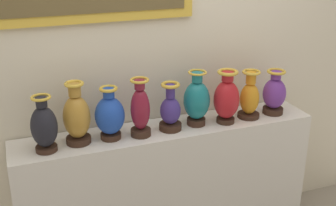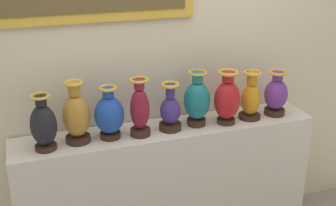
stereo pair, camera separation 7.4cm
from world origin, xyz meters
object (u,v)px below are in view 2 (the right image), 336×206
at_px(vase_indigo, 170,111).
at_px(vase_crimson, 227,99).
at_px(vase_onyx, 44,125).
at_px(vase_burgundy, 140,110).
at_px(vase_teal, 197,101).
at_px(vase_sapphire, 109,115).
at_px(vase_ochre, 76,116).
at_px(vase_amber, 251,99).
at_px(vase_violet, 276,95).

xyz_separation_m(vase_indigo, vase_crimson, (0.40, -0.03, 0.04)).
bearing_deg(vase_onyx, vase_crimson, -0.09).
xyz_separation_m(vase_burgundy, vase_teal, (0.41, 0.03, -0.00)).
distance_m(vase_burgundy, vase_indigo, 0.22).
height_order(vase_sapphire, vase_crimson, vase_crimson).
distance_m(vase_burgundy, vase_teal, 0.41).
xyz_separation_m(vase_ochre, vase_sapphire, (0.20, -0.01, -0.02)).
relative_size(vase_onyx, vase_amber, 1.03).
relative_size(vase_indigo, vase_violet, 1.00).
bearing_deg(vase_crimson, vase_indigo, 176.32).
distance_m(vase_onyx, vase_amber, 1.40).
height_order(vase_onyx, vase_ochre, vase_ochre).
bearing_deg(vase_ochre, vase_violet, -0.78).
relative_size(vase_ochre, vase_sapphire, 1.15).
distance_m(vase_ochre, vase_indigo, 0.61).
height_order(vase_ochre, vase_crimson, vase_ochre).
bearing_deg(vase_violet, vase_teal, 178.59).
bearing_deg(vase_crimson, vase_amber, 6.60).
height_order(vase_teal, vase_crimson, vase_teal).
distance_m(vase_sapphire, vase_indigo, 0.41).
bearing_deg(vase_burgundy, vase_onyx, -179.46).
height_order(vase_sapphire, vase_burgundy, vase_burgundy).
height_order(vase_onyx, vase_burgundy, vase_burgundy).
height_order(vase_sapphire, vase_amber, vase_sapphire).
bearing_deg(vase_teal, vase_burgundy, -175.60).
height_order(vase_ochre, vase_amber, vase_ochre).
height_order(vase_amber, vase_violet, vase_amber).
height_order(vase_ochre, vase_sapphire, vase_ochre).
xyz_separation_m(vase_indigo, vase_amber, (0.59, -0.00, 0.01)).
bearing_deg(vase_teal, vase_indigo, -176.16).
bearing_deg(vase_teal, vase_crimson, -10.71).
bearing_deg(vase_indigo, vase_violet, -0.13).
height_order(vase_onyx, vase_indigo, vase_onyx).
bearing_deg(vase_violet, vase_ochre, 179.22).
bearing_deg(vase_crimson, vase_onyx, 179.91).
relative_size(vase_onyx, vase_ochre, 0.88).
bearing_deg(vase_ochre, vase_sapphire, -2.83).
bearing_deg(vase_burgundy, vase_violet, 0.93).
distance_m(vase_burgundy, vase_violet, 1.01).
distance_m(vase_ochre, vase_burgundy, 0.40).
relative_size(vase_burgundy, vase_indigo, 1.18).
relative_size(vase_onyx, vase_burgundy, 0.92).
xyz_separation_m(vase_burgundy, vase_amber, (0.81, 0.02, -0.03)).
xyz_separation_m(vase_teal, vase_violet, (0.60, -0.01, -0.03)).
xyz_separation_m(vase_sapphire, vase_amber, (1.00, -0.01, -0.01)).
relative_size(vase_onyx, vase_crimson, 0.94).
distance_m(vase_onyx, vase_violet, 1.61).
bearing_deg(vase_onyx, vase_amber, 0.85).
relative_size(vase_crimson, vase_amber, 1.09).
height_order(vase_indigo, vase_amber, vase_amber).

